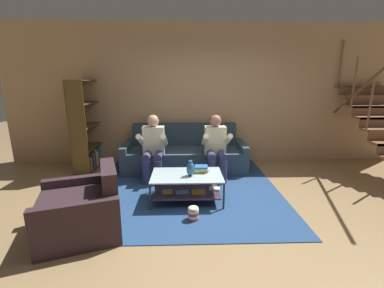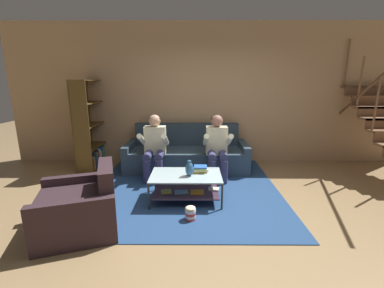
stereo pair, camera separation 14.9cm
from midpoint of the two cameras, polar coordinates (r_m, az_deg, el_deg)
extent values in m
plane|color=#967952|center=(3.56, 6.96, -15.52)|extent=(16.80, 16.80, 0.00)
cube|color=tan|center=(5.56, 4.53, 10.83)|extent=(8.40, 0.12, 2.90)
cube|color=brown|center=(6.12, 37.09, 6.57)|extent=(1.02, 0.26, 0.04)
cube|color=brown|center=(6.32, 35.95, 8.56)|extent=(1.02, 0.26, 0.04)
cube|color=brown|center=(6.22, 36.48, 7.78)|extent=(1.02, 0.02, 0.18)
cube|color=brown|center=(6.53, 34.87, 10.41)|extent=(1.02, 0.26, 0.04)
cube|color=brown|center=(6.43, 35.37, 9.69)|extent=(1.02, 0.02, 0.18)
cylinder|color=brown|center=(5.42, 36.43, 7.20)|extent=(0.04, 0.04, 0.90)
cylinder|color=brown|center=(5.83, 33.98, 11.45)|extent=(0.04, 0.04, 0.90)
cylinder|color=brown|center=(6.28, 31.81, 15.09)|extent=(0.04, 0.04, 0.90)
cylinder|color=brown|center=(5.40, 37.13, 11.92)|extent=(0.05, 2.10, 1.50)
cube|color=#2E4151|center=(5.15, -0.39, -3.39)|extent=(2.13, 0.88, 0.43)
cube|color=#273745|center=(5.38, -0.35, 2.23)|extent=(2.13, 0.18, 0.46)
cube|color=#2E4151|center=(5.27, -12.79, -2.66)|extent=(0.13, 0.88, 0.55)
cube|color=#2E4151|center=(5.24, 12.08, -2.71)|extent=(0.13, 0.88, 0.55)
cylinder|color=navy|center=(4.50, -8.99, -6.15)|extent=(0.14, 0.14, 0.43)
cylinder|color=navy|center=(4.47, -6.45, -6.20)|extent=(0.14, 0.14, 0.43)
cylinder|color=navy|center=(4.59, -8.76, -2.40)|extent=(0.14, 0.42, 0.14)
cylinder|color=navy|center=(4.56, -6.27, -2.42)|extent=(0.14, 0.42, 0.14)
cube|color=beige|center=(4.72, -7.26, 0.82)|extent=(0.38, 0.22, 0.52)
cylinder|color=beige|center=(4.57, -10.11, 0.94)|extent=(0.09, 0.49, 0.31)
cylinder|color=beige|center=(4.51, -5.02, 0.94)|extent=(0.09, 0.49, 0.31)
sphere|color=tan|center=(4.65, -7.40, 5.18)|extent=(0.21, 0.21, 0.21)
ellipsoid|color=black|center=(4.67, -7.38, 5.54)|extent=(0.21, 0.21, 0.13)
cylinder|color=#383A64|center=(4.46, 5.44, -6.23)|extent=(0.14, 0.14, 0.43)
cylinder|color=#383A64|center=(4.48, 8.00, -6.21)|extent=(0.14, 0.14, 0.43)
cylinder|color=#383A64|center=(4.55, 5.32, -2.45)|extent=(0.14, 0.42, 0.14)
cylinder|color=#383A64|center=(4.57, 7.82, -2.44)|extent=(0.14, 0.42, 0.14)
cube|color=beige|center=(4.70, 6.38, 0.78)|extent=(0.38, 0.22, 0.51)
cylinder|color=beige|center=(4.50, 4.05, 0.91)|extent=(0.09, 0.49, 0.31)
cylinder|color=beige|center=(4.55, 9.18, 0.89)|extent=(0.09, 0.49, 0.31)
sphere|color=#9C685B|center=(4.64, 6.50, 5.14)|extent=(0.21, 0.21, 0.21)
ellipsoid|color=black|center=(4.65, 6.48, 5.49)|extent=(0.21, 0.21, 0.13)
cube|color=#AAC4CB|center=(3.79, -0.23, -6.91)|extent=(1.03, 0.65, 0.02)
cube|color=#412D3E|center=(3.89, -0.23, -10.40)|extent=(0.95, 0.60, 0.02)
cylinder|color=#2C2F2B|center=(3.62, -8.42, -11.43)|extent=(0.03, 0.03, 0.40)
cylinder|color=#2C2F2B|center=(3.61, 7.89, -11.48)|extent=(0.03, 0.03, 0.40)
cylinder|color=#2C2F2B|center=(4.19, -7.15, -7.80)|extent=(0.03, 0.03, 0.40)
cylinder|color=#2C2F2B|center=(4.18, 6.79, -7.83)|extent=(0.03, 0.03, 0.40)
cube|color=gold|center=(3.83, -4.60, -10.50)|extent=(0.17, 0.15, 0.03)
cube|color=#709EB7|center=(3.81, -1.29, -10.63)|extent=(0.21, 0.15, 0.02)
cube|color=orange|center=(3.80, 2.28, -10.66)|extent=(0.20, 0.15, 0.02)
cube|color=silver|center=(3.92, 5.93, -9.93)|extent=(0.18, 0.15, 0.03)
cube|color=navy|center=(4.48, -0.33, -8.91)|extent=(3.00, 3.37, 0.01)
cube|color=slate|center=(4.48, -0.33, -8.88)|extent=(1.65, 1.86, 0.00)
ellipsoid|color=#2B5D89|center=(3.70, 0.57, -5.58)|extent=(0.12, 0.12, 0.21)
cylinder|color=#2B5D89|center=(3.67, 0.57, -4.06)|extent=(0.05, 0.05, 0.05)
cube|color=gold|center=(3.89, 2.78, -6.05)|extent=(0.22, 0.17, 0.02)
cube|color=silver|center=(3.88, 3.02, -5.72)|extent=(0.24, 0.17, 0.03)
cube|color=#ABAC43|center=(3.87, 2.84, -5.45)|extent=(0.19, 0.18, 0.02)
cube|color=blue|center=(3.87, 3.02, -5.09)|extent=(0.19, 0.16, 0.03)
cube|color=#523D1B|center=(5.13, -22.73, 3.14)|extent=(0.32, 0.02, 1.76)
cube|color=#523D1B|center=(6.09, -19.02, 4.99)|extent=(0.32, 0.02, 1.76)
cube|color=#523D1B|center=(5.66, -22.15, 4.11)|extent=(0.02, 1.06, 1.76)
cube|color=#523D1B|center=(5.80, -19.99, -4.34)|extent=(0.32, 1.02, 0.02)
cube|color=#523D1B|center=(5.69, -20.34, -0.22)|extent=(0.32, 1.02, 0.02)
cube|color=#523D1B|center=(5.61, -20.72, 4.15)|extent=(0.32, 1.02, 0.02)
cube|color=#523D1B|center=(5.56, -21.11, 8.62)|extent=(0.32, 1.02, 0.02)
cube|color=#523D1B|center=(5.54, -21.50, 13.04)|extent=(0.32, 1.02, 0.02)
cube|color=#9D764A|center=(5.34, -21.72, -4.64)|extent=(0.26, 0.04, 0.23)
cube|color=#262D27|center=(5.37, -21.34, -4.42)|extent=(0.22, 0.04, 0.25)
cube|color=orange|center=(5.41, -21.27, -4.20)|extent=(0.23, 0.03, 0.26)
cube|color=#709CAD|center=(5.45, -21.33, -4.01)|extent=(0.28, 0.03, 0.27)
cube|color=#272A2D|center=(5.46, -21.18, -3.38)|extent=(0.27, 0.04, 0.38)
cube|color=#2552B3|center=(5.54, -20.93, -3.75)|extent=(0.27, 0.05, 0.26)
cube|color=#936D4A|center=(5.58, -20.72, -3.30)|extent=(0.27, 0.04, 0.32)
cube|color=#2D2727|center=(5.62, -20.42, -3.04)|extent=(0.24, 0.05, 0.34)
cube|color=orange|center=(5.68, -20.31, -3.30)|extent=(0.26, 0.05, 0.26)
cube|color=silver|center=(5.70, -20.01, -2.69)|extent=(0.22, 0.03, 0.36)
cube|color=silver|center=(5.75, -19.86, -2.83)|extent=(0.23, 0.05, 0.30)
cube|color=orange|center=(5.80, -19.84, -2.81)|extent=(0.26, 0.03, 0.27)
cube|color=blue|center=(5.84, -19.83, -2.28)|extent=(0.29, 0.05, 0.36)
cube|color=teal|center=(5.89, -19.52, -2.35)|extent=(0.26, 0.03, 0.31)
cube|color=#36894D|center=(5.92, -19.29, -1.97)|extent=(0.23, 0.05, 0.37)
cube|color=#77A2B2|center=(6.00, -19.21, -2.47)|extent=(0.27, 0.04, 0.23)
cube|color=#322228|center=(3.39, -22.83, -13.79)|extent=(1.03, 0.91, 0.45)
cube|color=#322228|center=(3.22, -17.24, -7.21)|extent=(0.36, 0.69, 0.33)
cube|color=#322228|center=(3.73, -22.45, -10.38)|extent=(0.85, 0.38, 0.55)
cube|color=#322228|center=(3.03, -23.50, -16.31)|extent=(0.85, 0.38, 0.55)
cylinder|color=red|center=(3.43, 0.95, -16.23)|extent=(0.14, 0.14, 0.04)
cylinder|color=white|center=(3.41, 0.95, -15.70)|extent=(0.14, 0.14, 0.04)
cylinder|color=red|center=(3.40, 0.95, -15.16)|extent=(0.14, 0.14, 0.04)
cylinder|color=white|center=(3.38, 0.95, -14.61)|extent=(0.14, 0.14, 0.04)
ellipsoid|color=beige|center=(3.36, 0.96, -14.08)|extent=(0.13, 0.13, 0.05)
camera|label=1|loc=(0.07, -88.95, 0.26)|focal=24.00mm
camera|label=2|loc=(0.07, 91.05, -0.26)|focal=24.00mm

